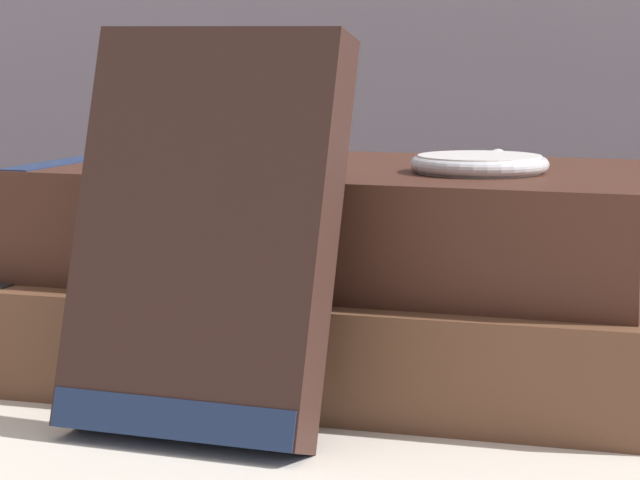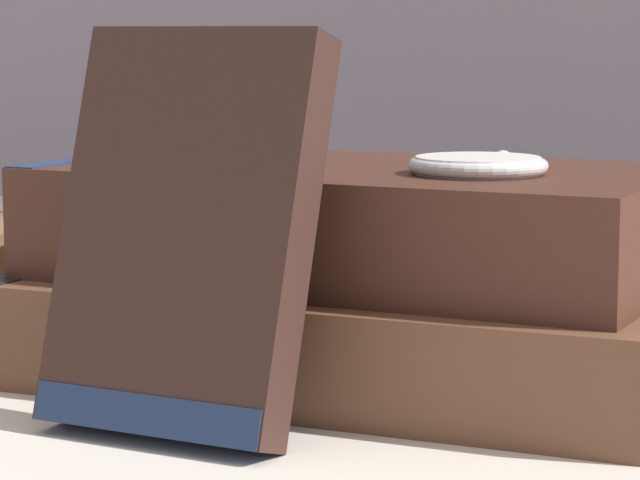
{
  "view_description": "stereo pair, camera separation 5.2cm",
  "coord_description": "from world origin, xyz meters",
  "px_view_note": "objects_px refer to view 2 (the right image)",
  "views": [
    {
      "loc": [
        0.2,
        -0.44,
        0.12
      ],
      "look_at": [
        0.01,
        0.04,
        0.05
      ],
      "focal_mm": 85.0,
      "sensor_mm": 36.0,
      "label": 1
    },
    {
      "loc": [
        0.25,
        -0.42,
        0.12
      ],
      "look_at": [
        0.01,
        0.04,
        0.05
      ],
      "focal_mm": 85.0,
      "sensor_mm": 36.0,
      "label": 2
    }
  ],
  "objects_px": {
    "book_flat_top": "(346,220)",
    "reading_glasses": "(462,299)",
    "book_leaning_front": "(188,249)",
    "book_flat_bottom": "(339,329)",
    "pocket_watch": "(478,165)"
  },
  "relations": [
    {
      "from": "book_flat_top",
      "to": "reading_glasses",
      "type": "bearing_deg",
      "value": 94.84
    },
    {
      "from": "book_flat_top",
      "to": "book_leaning_front",
      "type": "bearing_deg",
      "value": -95.79
    },
    {
      "from": "book_flat_bottom",
      "to": "book_flat_top",
      "type": "height_order",
      "value": "book_flat_top"
    },
    {
      "from": "book_flat_bottom",
      "to": "book_flat_top",
      "type": "xyz_separation_m",
      "value": [
        -0.0,
        0.01,
        0.04
      ]
    },
    {
      "from": "pocket_watch",
      "to": "book_leaning_front",
      "type": "bearing_deg",
      "value": -124.95
    },
    {
      "from": "book_flat_top",
      "to": "book_leaning_front",
      "type": "xyz_separation_m",
      "value": [
        -0.01,
        -0.09,
        0.0
      ]
    },
    {
      "from": "book_flat_top",
      "to": "book_flat_bottom",
      "type": "bearing_deg",
      "value": -81.86
    },
    {
      "from": "book_flat_bottom",
      "to": "pocket_watch",
      "type": "xyz_separation_m",
      "value": [
        0.05,
        0.0,
        0.06
      ]
    },
    {
      "from": "book_flat_top",
      "to": "reading_glasses",
      "type": "xyz_separation_m",
      "value": [
        -0.02,
        0.15,
        -0.05
      ]
    },
    {
      "from": "book_flat_top",
      "to": "book_leaning_front",
      "type": "distance_m",
      "value": 0.09
    },
    {
      "from": "book_leaning_front",
      "to": "pocket_watch",
      "type": "xyz_separation_m",
      "value": [
        0.06,
        0.09,
        0.02
      ]
    },
    {
      "from": "reading_glasses",
      "to": "book_flat_top",
      "type": "bearing_deg",
      "value": -97.73
    },
    {
      "from": "pocket_watch",
      "to": "book_flat_top",
      "type": "bearing_deg",
      "value": 171.15
    },
    {
      "from": "book_leaning_front",
      "to": "pocket_watch",
      "type": "relative_size",
      "value": 2.5
    },
    {
      "from": "book_leaning_front",
      "to": "book_flat_top",
      "type": "bearing_deg",
      "value": 86.06
    }
  ]
}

